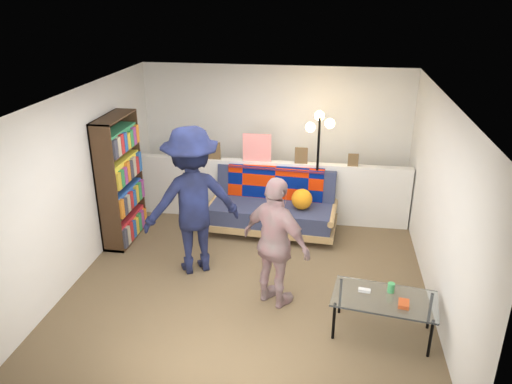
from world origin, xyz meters
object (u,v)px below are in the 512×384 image
(coffee_table, at_px, (385,300))
(person_left, at_px, (192,201))
(bookshelf, at_px, (120,184))
(person_right, at_px, (276,243))
(floor_lamp, at_px, (319,147))
(futon_sofa, at_px, (274,207))

(coffee_table, xyz_separation_m, person_left, (-2.42, 1.04, 0.56))
(bookshelf, bearing_deg, person_right, -28.26)
(coffee_table, relative_size, floor_lamp, 0.64)
(futon_sofa, distance_m, person_left, 1.70)
(coffee_table, bearing_deg, person_left, 156.66)
(futon_sofa, height_order, bookshelf, bookshelf)
(coffee_table, height_order, person_left, person_left)
(futon_sofa, relative_size, person_right, 1.26)
(futon_sofa, bearing_deg, person_right, -82.38)
(futon_sofa, distance_m, person_right, 2.00)
(bookshelf, height_order, person_right, bookshelf)
(bookshelf, distance_m, person_left, 1.46)
(bookshelf, height_order, coffee_table, bookshelf)
(bookshelf, bearing_deg, futon_sofa, 15.64)
(bookshelf, relative_size, coffee_table, 1.61)
(person_left, bearing_deg, floor_lamp, -164.24)
(floor_lamp, distance_m, person_left, 2.23)
(coffee_table, xyz_separation_m, floor_lamp, (-0.86, 2.61, 0.88))
(floor_lamp, relative_size, person_left, 0.93)
(person_left, bearing_deg, futon_sofa, -154.42)
(person_right, bearing_deg, futon_sofa, -49.83)
(person_right, bearing_deg, coffee_table, -165.64)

